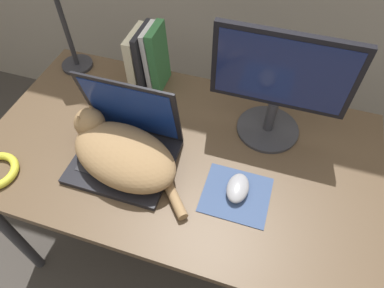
% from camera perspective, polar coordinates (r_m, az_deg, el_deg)
% --- Properties ---
extents(desk, '(1.36, 0.78, 0.75)m').
position_cam_1_polar(desk, '(1.25, -2.14, -3.00)').
color(desk, brown).
rests_on(desk, ground_plane).
extents(laptop, '(0.33, 0.28, 0.29)m').
position_cam_1_polar(laptop, '(1.15, -10.94, -0.29)').
color(laptop, black).
rests_on(laptop, desk).
extents(cat, '(0.46, 0.31, 0.15)m').
position_cam_1_polar(cat, '(1.12, -11.69, -1.47)').
color(cat, '#99754C').
rests_on(cat, desk).
extents(external_monitor, '(0.44, 0.22, 0.40)m').
position_cam_1_polar(external_monitor, '(1.12, 14.30, 9.54)').
color(external_monitor, '#333338').
rests_on(external_monitor, desk).
extents(mousepad, '(0.21, 0.19, 0.00)m').
position_cam_1_polar(mousepad, '(1.09, 7.36, -8.36)').
color(mousepad, '#384C75').
rests_on(mousepad, desk).
extents(computer_mouse, '(0.07, 0.11, 0.04)m').
position_cam_1_polar(computer_mouse, '(1.08, 7.63, -7.29)').
color(computer_mouse, '#99999E').
rests_on(computer_mouse, mousepad).
extents(book_row, '(0.13, 0.16, 0.26)m').
position_cam_1_polar(book_row, '(1.37, -7.44, 14.13)').
color(book_row, beige).
rests_on(book_row, desk).
extents(desk_lamp, '(0.17, 0.17, 0.46)m').
position_cam_1_polar(desk_lamp, '(1.38, -21.12, 21.14)').
color(desk_lamp, '#28282D').
rests_on(desk_lamp, desk).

